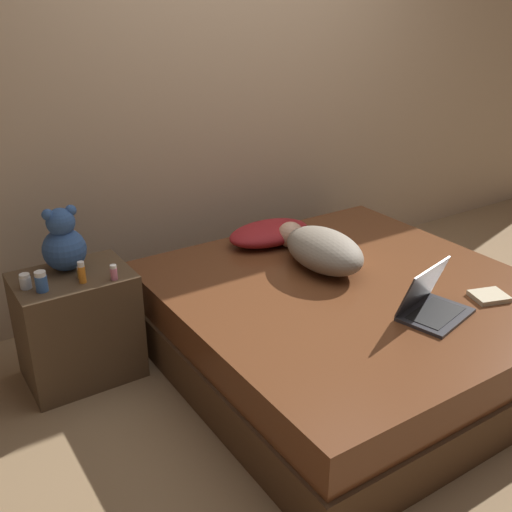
# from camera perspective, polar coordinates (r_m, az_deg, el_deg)

# --- Properties ---
(ground_plane) EXTENTS (12.00, 12.00, 0.00)m
(ground_plane) POSITION_cam_1_polar(r_m,az_deg,el_deg) (3.26, 8.60, -9.40)
(ground_plane) COLOR #937551
(wall_back) EXTENTS (8.00, 0.06, 2.60)m
(wall_back) POSITION_cam_1_polar(r_m,az_deg,el_deg) (3.72, -2.68, 16.57)
(wall_back) COLOR tan
(wall_back) RESTS_ON ground_plane
(bed) EXTENTS (1.78, 1.81, 0.42)m
(bed) POSITION_cam_1_polar(r_m,az_deg,el_deg) (3.15, 8.83, -6.22)
(bed) COLOR #4C331E
(bed) RESTS_ON ground_plane
(nightstand) EXTENTS (0.54, 0.40, 0.55)m
(nightstand) POSITION_cam_1_polar(r_m,az_deg,el_deg) (3.07, -16.57, -6.42)
(nightstand) COLOR brown
(nightstand) RESTS_ON ground_plane
(pillow) EXTENTS (0.52, 0.30, 0.12)m
(pillow) POSITION_cam_1_polar(r_m,az_deg,el_deg) (3.50, 1.28, 2.21)
(pillow) COLOR maroon
(pillow) RESTS_ON bed
(person_lying) EXTENTS (0.36, 0.68, 0.20)m
(person_lying) POSITION_cam_1_polar(r_m,az_deg,el_deg) (3.20, 6.25, 0.68)
(person_lying) COLOR gray
(person_lying) RESTS_ON bed
(laptop) EXTENTS (0.38, 0.31, 0.24)m
(laptop) POSITION_cam_1_polar(r_m,az_deg,el_deg) (2.84, 16.31, -4.40)
(laptop) COLOR #333338
(laptop) RESTS_ON bed
(teddy_bear) EXTENTS (0.21, 0.21, 0.32)m
(teddy_bear) POSITION_cam_1_polar(r_m,az_deg,el_deg) (2.96, -17.86, 1.20)
(teddy_bear) COLOR #335693
(teddy_bear) RESTS_ON nightstand
(bottle_orange) EXTENTS (0.03, 0.03, 0.10)m
(bottle_orange) POSITION_cam_1_polar(r_m,az_deg,el_deg) (2.83, -16.26, -1.51)
(bottle_orange) COLOR orange
(bottle_orange) RESTS_ON nightstand
(bottle_clear) EXTENTS (0.05, 0.05, 0.07)m
(bottle_clear) POSITION_cam_1_polar(r_m,az_deg,el_deg) (2.87, -21.12, -2.26)
(bottle_clear) COLOR silver
(bottle_clear) RESTS_ON nightstand
(bottle_pink) EXTENTS (0.03, 0.03, 0.07)m
(bottle_pink) POSITION_cam_1_polar(r_m,az_deg,el_deg) (2.84, -13.40, -1.52)
(bottle_pink) COLOR pink
(bottle_pink) RESTS_ON nightstand
(bottle_blue) EXTENTS (0.05, 0.05, 0.10)m
(bottle_blue) POSITION_cam_1_polar(r_m,az_deg,el_deg) (2.81, -19.78, -2.31)
(bottle_blue) COLOR #3866B2
(bottle_blue) RESTS_ON nightstand
(bottle_amber) EXTENTS (0.03, 0.03, 0.06)m
(bottle_amber) POSITION_cam_1_polar(r_m,az_deg,el_deg) (2.89, -16.37, -1.51)
(bottle_amber) COLOR gold
(bottle_amber) RESTS_ON nightstand
(book) EXTENTS (0.20, 0.18, 0.02)m
(book) POSITION_cam_1_polar(r_m,az_deg,el_deg) (3.09, 21.32, -3.59)
(book) COLOR #C6B793
(book) RESTS_ON bed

